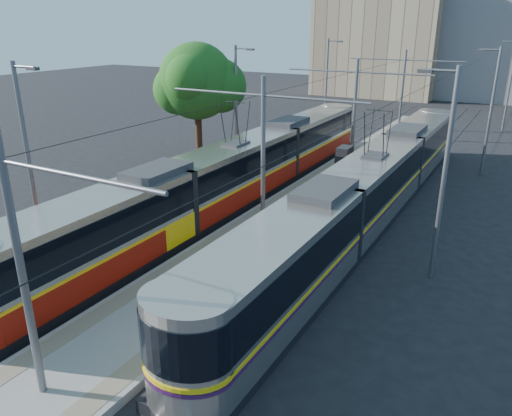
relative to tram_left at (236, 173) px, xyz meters
The scene contains 12 objects.
ground 12.22m from the tram_left, 72.69° to the right, with size 160.00×160.00×0.00m, color black.
platform 6.71m from the tram_left, 56.54° to the left, with size 4.00×50.00×0.30m, color gray.
tactile_strip_left 6.02m from the tram_left, 68.46° to the left, with size 0.70×50.00×0.01m, color gray.
tactile_strip_right 7.56m from the tram_left, 47.17° to the left, with size 0.70×50.00×0.01m, color gray.
rails 6.74m from the tram_left, 56.54° to the left, with size 8.71×70.00×0.03m.
tram_left is the anchor object (origin of this frame).
tram_right 7.29m from the tram_left, ahead, with size 2.43×32.10×5.50m.
catenary 5.26m from the tram_left, 35.85° to the left, with size 9.20×70.00×7.00m.
street_lamps 10.41m from the tram_left, 69.14° to the left, with size 15.18×38.22×8.00m.
shelter 6.12m from the tram_left, 39.93° to the left, with size 0.74×1.18×2.59m.
tree 9.63m from the tram_left, 135.87° to the left, with size 5.65×5.22×8.20m.
building_left 49.21m from the tram_left, 97.53° to the left, with size 16.32×12.24×15.03m.
Camera 1 is at (10.06, -10.48, 9.34)m, focal length 35.00 mm.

